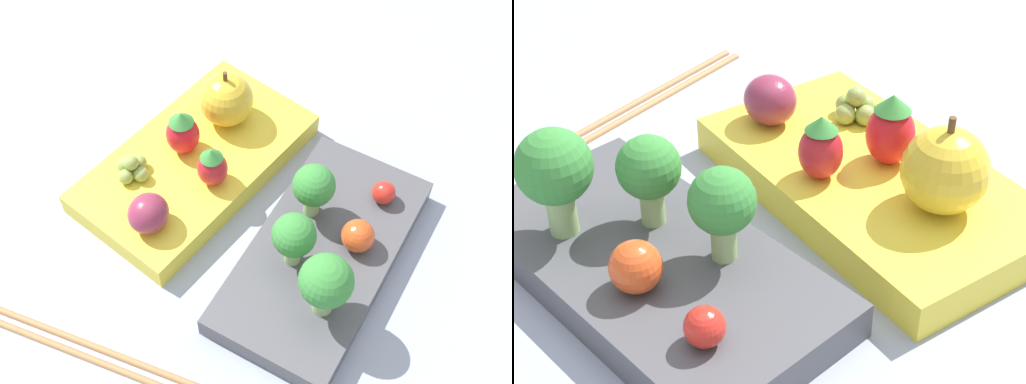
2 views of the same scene
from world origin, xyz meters
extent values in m
plane|color=#939EB2|center=(0.00, 0.00, 0.00)|extent=(4.00, 4.00, 0.00)
cube|color=#4C4C51|center=(0.01, 0.07, 0.01)|extent=(0.22, 0.12, 0.02)
cube|color=yellow|center=(-0.01, -0.08, 0.01)|extent=(0.23, 0.14, 0.02)
cylinder|color=#93B770|center=(0.05, 0.10, 0.03)|extent=(0.02, 0.02, 0.03)
sphere|color=#388438|center=(0.05, 0.10, 0.06)|extent=(0.04, 0.04, 0.04)
cylinder|color=#93B770|center=(-0.02, 0.04, 0.03)|extent=(0.01, 0.01, 0.02)
sphere|color=#388438|center=(-0.02, 0.04, 0.06)|extent=(0.04, 0.04, 0.04)
cylinder|color=#93B770|center=(0.03, 0.05, 0.03)|extent=(0.01, 0.01, 0.02)
sphere|color=#388438|center=(0.03, 0.05, 0.06)|extent=(0.04, 0.04, 0.04)
sphere|color=red|center=(-0.06, 0.09, 0.03)|extent=(0.02, 0.02, 0.02)
sphere|color=#DB4C1E|center=(-0.01, 0.09, 0.04)|extent=(0.03, 0.03, 0.03)
sphere|color=gold|center=(-0.07, -0.08, 0.05)|extent=(0.05, 0.05, 0.05)
cylinder|color=brown|center=(-0.07, -0.08, 0.08)|extent=(0.00, 0.00, 0.01)
ellipsoid|color=red|center=(0.00, -0.04, 0.04)|extent=(0.03, 0.03, 0.03)
cone|color=#388438|center=(0.00, -0.04, 0.06)|extent=(0.02, 0.02, 0.01)
ellipsoid|color=red|center=(-0.02, -0.09, 0.04)|extent=(0.03, 0.03, 0.04)
cone|color=#388438|center=(-0.02, -0.09, 0.06)|extent=(0.02, 0.02, 0.01)
ellipsoid|color=#892D47|center=(0.07, -0.06, 0.04)|extent=(0.04, 0.03, 0.03)
sphere|color=#8EA84C|center=(0.04, -0.11, 0.03)|extent=(0.01, 0.01, 0.01)
sphere|color=#8EA84C|center=(0.03, -0.10, 0.03)|extent=(0.01, 0.01, 0.01)
sphere|color=#8EA84C|center=(0.02, -0.11, 0.03)|extent=(0.01, 0.01, 0.01)
sphere|color=#8EA84C|center=(0.03, -0.12, 0.03)|extent=(0.01, 0.01, 0.01)
sphere|color=#8EA84C|center=(0.03, -0.11, 0.04)|extent=(0.01, 0.01, 0.01)
cylinder|color=#A37547|center=(0.18, -0.03, 0.00)|extent=(0.05, 0.21, 0.01)
cylinder|color=#A37547|center=(0.17, -0.03, 0.00)|extent=(0.05, 0.21, 0.01)
camera|label=1|loc=(0.29, 0.19, 0.53)|focal=50.00mm
camera|label=2|loc=(-0.30, 0.25, 0.32)|focal=60.00mm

